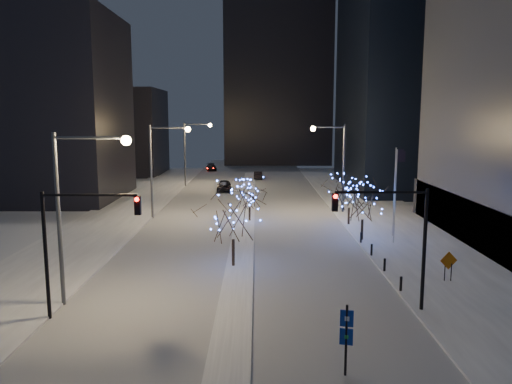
{
  "coord_description": "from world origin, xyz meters",
  "views": [
    {
      "loc": [
        1.25,
        -25.72,
        10.86
      ],
      "look_at": [
        1.19,
        12.98,
        5.0
      ],
      "focal_mm": 35.0,
      "sensor_mm": 36.0,
      "label": 1
    }
  ],
  "objects_px": {
    "street_lamp_w_near": "(76,195)",
    "holiday_tree_median_far": "(250,194)",
    "car_mid": "(258,175)",
    "car_far": "(211,167)",
    "traffic_signal_west": "(74,233)",
    "street_lamp_w_mid": "(161,158)",
    "car_near": "(224,186)",
    "holiday_tree_plaza_far": "(349,192)",
    "wayfinding_sign": "(346,333)",
    "street_lamp_w_far": "(191,145)",
    "holiday_tree_median_near": "(233,213)",
    "holiday_tree_plaza_near": "(363,202)",
    "construction_sign": "(449,263)",
    "traffic_signal_east": "(397,229)",
    "street_lamp_east": "(336,156)"
  },
  "relations": [
    {
      "from": "street_lamp_w_far",
      "to": "holiday_tree_plaza_far",
      "type": "height_order",
      "value": "street_lamp_w_far"
    },
    {
      "from": "holiday_tree_plaza_far",
      "to": "wayfinding_sign",
      "type": "distance_m",
      "value": 30.0
    },
    {
      "from": "traffic_signal_east",
      "to": "street_lamp_w_near",
      "type": "bearing_deg",
      "value": 176.79
    },
    {
      "from": "street_lamp_w_near",
      "to": "holiday_tree_plaza_far",
      "type": "xyz_separation_m",
      "value": [
        19.44,
        21.46,
        -3.11
      ]
    },
    {
      "from": "car_mid",
      "to": "construction_sign",
      "type": "relative_size",
      "value": 2.03
    },
    {
      "from": "street_lamp_w_far",
      "to": "holiday_tree_median_near",
      "type": "height_order",
      "value": "street_lamp_w_far"
    },
    {
      "from": "traffic_signal_east",
      "to": "holiday_tree_plaza_far",
      "type": "distance_m",
      "value": 22.56
    },
    {
      "from": "street_lamp_w_far",
      "to": "holiday_tree_median_far",
      "type": "distance_m",
      "value": 28.57
    },
    {
      "from": "street_lamp_w_far",
      "to": "construction_sign",
      "type": "height_order",
      "value": "street_lamp_w_far"
    },
    {
      "from": "street_lamp_w_near",
      "to": "car_near",
      "type": "relative_size",
      "value": 2.12
    },
    {
      "from": "street_lamp_w_near",
      "to": "holiday_tree_median_near",
      "type": "height_order",
      "value": "street_lamp_w_near"
    },
    {
      "from": "car_mid",
      "to": "holiday_tree_median_far",
      "type": "distance_m",
      "value": 36.24
    },
    {
      "from": "holiday_tree_plaza_far",
      "to": "car_mid",
      "type": "bearing_deg",
      "value": 103.34
    },
    {
      "from": "street_lamp_w_mid",
      "to": "holiday_tree_median_near",
      "type": "bearing_deg",
      "value": -64.37
    },
    {
      "from": "holiday_tree_median_far",
      "to": "holiday_tree_plaza_far",
      "type": "xyz_separation_m",
      "value": [
        10.0,
        -1.81,
        0.5
      ]
    },
    {
      "from": "street_lamp_w_far",
      "to": "street_lamp_east",
      "type": "height_order",
      "value": "same"
    },
    {
      "from": "street_lamp_w_near",
      "to": "street_lamp_east",
      "type": "height_order",
      "value": "same"
    },
    {
      "from": "car_near",
      "to": "holiday_tree_median_near",
      "type": "height_order",
      "value": "holiday_tree_median_near"
    },
    {
      "from": "street_lamp_w_far",
      "to": "construction_sign",
      "type": "distance_m",
      "value": 51.68
    },
    {
      "from": "street_lamp_w_mid",
      "to": "holiday_tree_median_far",
      "type": "relative_size",
      "value": 2.24
    },
    {
      "from": "holiday_tree_median_near",
      "to": "holiday_tree_plaza_near",
      "type": "relative_size",
      "value": 1.12
    },
    {
      "from": "street_lamp_w_near",
      "to": "street_lamp_east",
      "type": "bearing_deg",
      "value": 55.81
    },
    {
      "from": "wayfinding_sign",
      "to": "car_near",
      "type": "bearing_deg",
      "value": 112.49
    },
    {
      "from": "street_lamp_w_mid",
      "to": "holiday_tree_median_near",
      "type": "relative_size",
      "value": 1.62
    },
    {
      "from": "car_mid",
      "to": "car_far",
      "type": "height_order",
      "value": "car_far"
    },
    {
      "from": "street_lamp_w_mid",
      "to": "car_mid",
      "type": "distance_m",
      "value": 36.44
    },
    {
      "from": "car_near",
      "to": "wayfinding_sign",
      "type": "bearing_deg",
      "value": -79.85
    },
    {
      "from": "street_lamp_w_mid",
      "to": "holiday_tree_plaza_near",
      "type": "relative_size",
      "value": 1.82
    },
    {
      "from": "street_lamp_w_far",
      "to": "car_far",
      "type": "xyz_separation_m",
      "value": [
        0.94,
        23.04,
        -5.82
      ]
    },
    {
      "from": "holiday_tree_median_near",
      "to": "holiday_tree_plaza_near",
      "type": "height_order",
      "value": "holiday_tree_median_near"
    },
    {
      "from": "street_lamp_w_far",
      "to": "holiday_tree_plaza_near",
      "type": "bearing_deg",
      "value": -60.91
    },
    {
      "from": "traffic_signal_east",
      "to": "car_mid",
      "type": "xyz_separation_m",
      "value": [
        -7.44,
        60.43,
        -4.1
      ]
    },
    {
      "from": "holiday_tree_plaza_far",
      "to": "car_far",
      "type": "bearing_deg",
      "value": 109.73
    },
    {
      "from": "car_near",
      "to": "holiday_tree_median_near",
      "type": "relative_size",
      "value": 0.77
    },
    {
      "from": "street_lamp_east",
      "to": "car_near",
      "type": "distance_m",
      "value": 22.49
    },
    {
      "from": "street_lamp_east",
      "to": "car_far",
      "type": "bearing_deg",
      "value": 111.88
    },
    {
      "from": "car_near",
      "to": "car_far",
      "type": "xyz_separation_m",
      "value": [
        -4.41,
        28.1,
        -0.12
      ]
    },
    {
      "from": "car_near",
      "to": "holiday_tree_plaza_far",
      "type": "height_order",
      "value": "holiday_tree_plaza_far"
    },
    {
      "from": "traffic_signal_east",
      "to": "holiday_tree_median_far",
      "type": "relative_size",
      "value": 1.57
    },
    {
      "from": "street_lamp_w_far",
      "to": "holiday_tree_plaza_far",
      "type": "xyz_separation_m",
      "value": [
        19.44,
        -28.54,
        -3.11
      ]
    },
    {
      "from": "holiday_tree_median_far",
      "to": "construction_sign",
      "type": "height_order",
      "value": "holiday_tree_median_far"
    },
    {
      "from": "holiday_tree_median_far",
      "to": "car_far",
      "type": "bearing_deg",
      "value": 99.69
    },
    {
      "from": "street_lamp_w_mid",
      "to": "car_far",
      "type": "bearing_deg",
      "value": 88.88
    },
    {
      "from": "street_lamp_w_near",
      "to": "holiday_tree_median_far",
      "type": "xyz_separation_m",
      "value": [
        9.44,
        23.27,
        -3.6
      ]
    },
    {
      "from": "traffic_signal_west",
      "to": "car_far",
      "type": "height_order",
      "value": "traffic_signal_west"
    },
    {
      "from": "street_lamp_w_mid",
      "to": "wayfinding_sign",
      "type": "bearing_deg",
      "value": -67.1
    },
    {
      "from": "street_lamp_east",
      "to": "car_far",
      "type": "distance_m",
      "value": 48.88
    },
    {
      "from": "street_lamp_w_far",
      "to": "holiday_tree_median_near",
      "type": "bearing_deg",
      "value": -78.76
    },
    {
      "from": "traffic_signal_east",
      "to": "car_near",
      "type": "height_order",
      "value": "traffic_signal_east"
    },
    {
      "from": "street_lamp_w_mid",
      "to": "car_near",
      "type": "relative_size",
      "value": 2.12
    }
  ]
}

